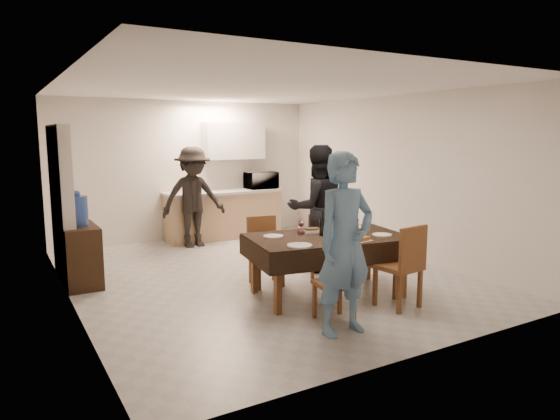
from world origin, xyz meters
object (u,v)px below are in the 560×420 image
at_px(water_pitcher, 353,226).
at_px(microwave, 261,180).
at_px(savoury_tart, 354,239).
at_px(water_jug, 77,211).
at_px(person_near, 345,244).
at_px(console, 80,255).
at_px(person_kitchen, 193,197).
at_px(person_far, 317,208).
at_px(dining_table, 328,239).
at_px(wine_bottle, 322,224).

xyz_separation_m(water_pitcher, microwave, (0.78, 3.91, 0.23)).
distance_m(savoury_tart, microwave, 4.37).
xyz_separation_m(water_jug, person_near, (2.02, -3.03, -0.08)).
distance_m(console, savoury_tart, 3.58).
height_order(savoury_tart, person_kitchen, person_kitchen).
bearing_deg(person_far, console, -5.32).
distance_m(dining_table, person_far, 1.20).
relative_size(dining_table, microwave, 3.46).
height_order(savoury_tart, microwave, microwave).
height_order(wine_bottle, person_far, person_far).
bearing_deg(person_kitchen, dining_table, -82.32).
distance_m(water_pitcher, person_far, 1.12).
height_order(person_near, person_kitchen, person_near).
xyz_separation_m(console, person_near, (2.02, -3.03, 0.51)).
bearing_deg(water_pitcher, savoury_tart, -127.15).
bearing_deg(person_far, dining_table, 73.65).
height_order(console, microwave, microwave).
height_order(dining_table, person_kitchen, person_kitchen).
distance_m(dining_table, water_jug, 3.26).
xyz_separation_m(dining_table, person_kitchen, (-0.46, 3.41, 0.17)).
bearing_deg(microwave, dining_table, 73.67).
distance_m(console, microwave, 4.20).
xyz_separation_m(water_pitcher, person_near, (-0.90, -1.00, 0.07)).
height_order(console, wine_bottle, wine_bottle).
bearing_deg(person_kitchen, water_jug, -145.92).
xyz_separation_m(dining_table, person_far, (0.55, 1.05, 0.20)).
bearing_deg(wine_bottle, person_kitchen, 96.95).
height_order(microwave, person_near, person_near).
bearing_deg(person_near, person_far, 59.77).
bearing_deg(water_jug, console, 0.00).
xyz_separation_m(savoury_tart, microwave, (1.03, 4.24, 0.31)).
height_order(savoury_tart, person_far, person_far).
bearing_deg(microwave, water_jug, 26.91).
relative_size(savoury_tart, person_kitchen, 0.21).
distance_m(microwave, person_near, 5.19).
height_order(dining_table, water_jug, water_jug).
xyz_separation_m(microwave, person_kitchen, (-1.59, -0.45, -0.19)).
relative_size(dining_table, water_pitcher, 10.61).
distance_m(water_pitcher, person_near, 1.35).
xyz_separation_m(savoury_tart, person_far, (0.45, 1.43, 0.15)).
relative_size(water_pitcher, microwave, 0.33).
bearing_deg(savoury_tart, wine_bottle, 109.23).
bearing_deg(person_far, person_kitchen, -55.53).
bearing_deg(savoury_tart, water_jug, 138.51).
xyz_separation_m(wine_bottle, microwave, (1.18, 3.81, 0.18)).
bearing_deg(person_near, microwave, 68.52).
height_order(console, water_pitcher, water_pitcher).
relative_size(water_jug, person_kitchen, 0.22).
height_order(dining_table, water_pitcher, water_pitcher).
xyz_separation_m(console, savoury_tart, (2.67, -2.36, 0.37)).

